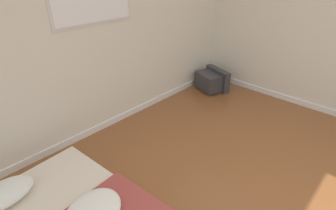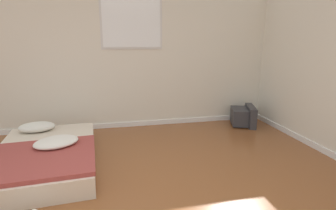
# 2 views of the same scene
# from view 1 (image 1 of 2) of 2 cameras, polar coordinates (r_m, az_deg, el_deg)

# --- Properties ---
(wall_back) EXTENTS (8.05, 0.08, 2.60)m
(wall_back) POSITION_cam_1_polar(r_m,az_deg,el_deg) (3.33, -19.18, 13.11)
(wall_back) COLOR silver
(wall_back) RESTS_ON ground_plane
(crt_tv) EXTENTS (0.56, 0.63, 0.38)m
(crt_tv) POSITION_cam_1_polar(r_m,az_deg,el_deg) (4.92, 9.55, 5.32)
(crt_tv) COLOR #333338
(crt_tv) RESTS_ON ground_plane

